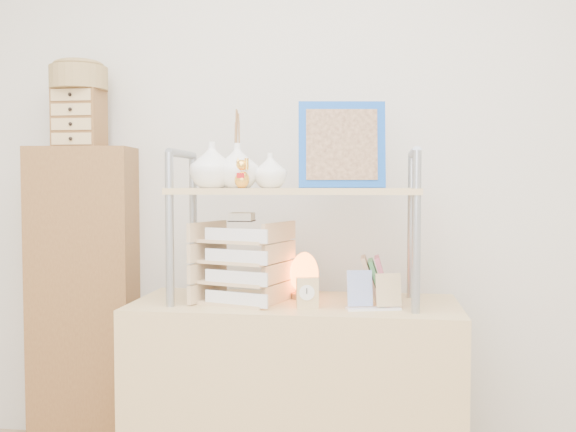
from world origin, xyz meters
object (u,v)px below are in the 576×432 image
(desk, at_px, (295,401))
(cabinet, at_px, (84,298))
(letter_tray, at_px, (242,267))
(salt_lamp, at_px, (304,275))

(desk, height_order, cabinet, cabinet)
(letter_tray, relative_size, salt_lamp, 1.88)
(cabinet, bearing_deg, salt_lamp, -21.26)
(desk, bearing_deg, letter_tray, -170.57)
(cabinet, xyz_separation_m, salt_lamp, (1.03, -0.30, 0.17))
(cabinet, relative_size, salt_lamp, 7.59)
(desk, xyz_separation_m, letter_tray, (-0.19, -0.03, 0.51))
(desk, relative_size, salt_lamp, 6.74)
(desk, bearing_deg, salt_lamp, 70.82)
(salt_lamp, bearing_deg, desk, -109.18)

